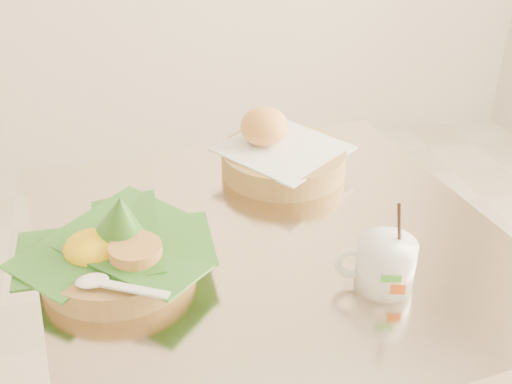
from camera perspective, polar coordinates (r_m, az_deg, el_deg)
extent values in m
cube|color=beige|center=(1.00, 1.53, -4.91)|extent=(0.77, 0.77, 0.03)
cylinder|color=#A68347|center=(0.94, -12.23, -5.97)|extent=(0.22, 0.22, 0.04)
cone|color=#205B1A|center=(0.91, -12.02, -2.39)|extent=(0.11, 0.13, 0.11)
ellipsoid|color=yellow|center=(0.93, -14.31, -4.89)|extent=(0.08, 0.08, 0.05)
cylinder|color=#CC9347|center=(0.90, -10.65, -5.19)|extent=(0.07, 0.07, 0.02)
cylinder|color=#A68347|center=(1.17, 2.44, 2.84)|extent=(0.23, 0.23, 0.05)
cube|color=white|center=(1.16, 2.47, 3.88)|extent=(0.27, 0.27, 0.01)
ellipsoid|color=orange|center=(1.16, 0.73, 5.86)|extent=(0.09, 0.09, 0.07)
cylinder|color=white|center=(0.90, 11.45, -6.30)|extent=(0.08, 0.08, 0.07)
torus|color=white|center=(0.89, 8.53, -6.25)|extent=(0.05, 0.02, 0.05)
cylinder|color=#472314|center=(0.88, 11.65, -4.68)|extent=(0.07, 0.07, 0.01)
cylinder|color=black|center=(0.88, 12.63, -3.33)|extent=(0.03, 0.03, 0.10)
cube|color=green|center=(0.87, 11.91, -7.58)|extent=(0.03, 0.01, 0.01)
cube|color=orange|center=(0.88, 12.49, -8.47)|extent=(0.02, 0.01, 0.02)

